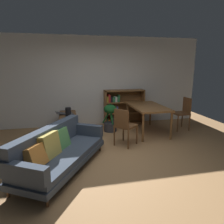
% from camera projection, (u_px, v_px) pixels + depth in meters
% --- Properties ---
extents(ground_plane, '(8.16, 8.16, 0.00)m').
position_uv_depth(ground_plane, '(113.00, 161.00, 4.08)').
color(ground_plane, '#A87A4C').
extents(back_wall_panel, '(6.80, 0.10, 2.70)m').
position_uv_depth(back_wall_panel, '(94.00, 82.00, 6.34)').
color(back_wall_panel, silver).
rests_on(back_wall_panel, ground_plane).
extents(fabric_couch, '(1.73, 2.20, 0.77)m').
position_uv_depth(fabric_couch, '(58.00, 150.00, 3.68)').
color(fabric_couch, '#56351E').
rests_on(fabric_couch, ground_plane).
extents(media_console, '(0.45, 1.38, 0.55)m').
position_uv_depth(media_console, '(68.00, 126.00, 5.48)').
color(media_console, brown).
rests_on(media_console, ground_plane).
extents(open_laptop, '(0.49, 0.36, 0.06)m').
position_uv_depth(open_laptop, '(65.00, 113.00, 5.61)').
color(open_laptop, '#333338').
rests_on(open_laptop, media_console).
extents(desk_speaker, '(0.14, 0.14, 0.28)m').
position_uv_depth(desk_speaker, '(68.00, 113.00, 5.09)').
color(desk_speaker, black).
rests_on(desk_speaker, media_console).
extents(potted_floor_plant, '(0.40, 0.48, 0.81)m').
position_uv_depth(potted_floor_plant, '(110.00, 118.00, 5.82)').
color(potted_floor_plant, '#333338').
rests_on(potted_floor_plant, ground_plane).
extents(dining_table, '(0.85, 1.44, 0.76)m').
position_uv_depth(dining_table, '(148.00, 108.00, 5.64)').
color(dining_table, brown).
rests_on(dining_table, ground_plane).
extents(dining_chair_near, '(0.43, 0.42, 0.94)m').
position_uv_depth(dining_chair_near, '(183.00, 112.00, 5.95)').
color(dining_chair_near, brown).
rests_on(dining_chair_near, ground_plane).
extents(dining_chair_far, '(0.60, 0.60, 0.88)m').
position_uv_depth(dining_chair_far, '(124.00, 125.00, 4.74)').
color(dining_chair_far, brown).
rests_on(dining_chair_far, ground_plane).
extents(bookshelf, '(1.26, 0.34, 1.10)m').
position_uv_depth(bookshelf, '(121.00, 108.00, 6.51)').
color(bookshelf, brown).
rests_on(bookshelf, ground_plane).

